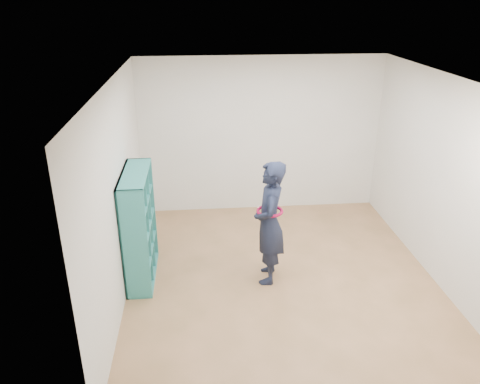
{
  "coord_description": "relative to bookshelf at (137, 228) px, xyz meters",
  "views": [
    {
      "loc": [
        -1.03,
        -5.18,
        3.5
      ],
      "look_at": [
        -0.53,
        0.3,
        1.14
      ],
      "focal_mm": 35.0,
      "sensor_mm": 36.0,
      "label": 1
    }
  ],
  "objects": [
    {
      "name": "floor",
      "position": [
        1.85,
        -0.26,
        -0.71
      ],
      "size": [
        4.5,
        4.5,
        0.0
      ],
      "primitive_type": "plane",
      "color": "olive",
      "rests_on": "ground"
    },
    {
      "name": "ceiling",
      "position": [
        1.85,
        -0.26,
        1.89
      ],
      "size": [
        4.5,
        4.5,
        0.0
      ],
      "primitive_type": "plane",
      "color": "white",
      "rests_on": "wall_back"
    },
    {
      "name": "wall_left",
      "position": [
        -0.15,
        -0.26,
        0.59
      ],
      "size": [
        0.02,
        4.5,
        2.6
      ],
      "primitive_type": "cube",
      "color": "silver",
      "rests_on": "floor"
    },
    {
      "name": "wall_right",
      "position": [
        3.85,
        -0.26,
        0.59
      ],
      "size": [
        0.02,
        4.5,
        2.6
      ],
      "primitive_type": "cube",
      "color": "silver",
      "rests_on": "floor"
    },
    {
      "name": "wall_back",
      "position": [
        1.85,
        1.99,
        0.59
      ],
      "size": [
        4.0,
        0.02,
        2.6
      ],
      "primitive_type": "cube",
      "color": "silver",
      "rests_on": "floor"
    },
    {
      "name": "wall_front",
      "position": [
        1.85,
        -2.51,
        0.59
      ],
      "size": [
        4.0,
        0.02,
        2.6
      ],
      "primitive_type": "cube",
      "color": "silver",
      "rests_on": "floor"
    },
    {
      "name": "bookshelf",
      "position": [
        0.0,
        0.0,
        0.0
      ],
      "size": [
        0.32,
        1.1,
        1.47
      ],
      "color": "teal",
      "rests_on": "floor"
    },
    {
      "name": "person",
      "position": [
        1.68,
        -0.23,
        0.11
      ],
      "size": [
        0.48,
        0.65,
        1.63
      ],
      "rotation": [
        0.0,
        0.0,
        -1.73
      ],
      "color": "black",
      "rests_on": "floor"
    },
    {
      "name": "smartphone",
      "position": [
        1.55,
        -0.12,
        0.21
      ],
      "size": [
        0.01,
        0.1,
        0.13
      ],
      "rotation": [
        0.35,
        0.0,
        -0.05
      ],
      "color": "silver",
      "rests_on": "person"
    }
  ]
}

